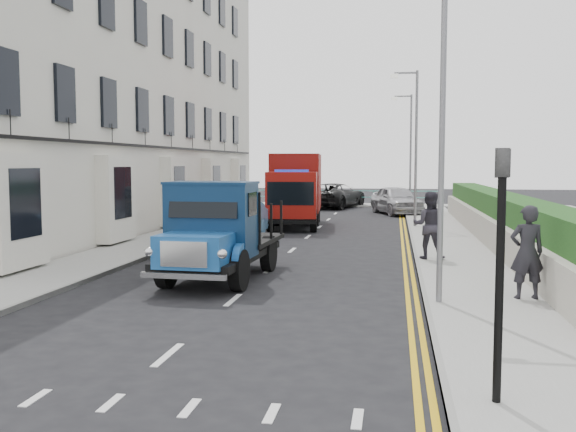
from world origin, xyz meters
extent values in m
plane|color=black|center=(0.00, 0.00, 0.00)|extent=(120.00, 120.00, 0.00)
cube|color=gray|center=(-5.20, 9.00, 0.06)|extent=(2.40, 38.00, 0.12)
cube|color=gray|center=(5.30, 9.00, 0.06)|extent=(2.60, 38.00, 0.12)
cube|color=gray|center=(0.00, 29.00, 0.06)|extent=(30.00, 2.50, 0.12)
plane|color=slate|center=(0.00, 60.00, 0.00)|extent=(120.00, 120.00, 0.00)
cube|color=beige|center=(-9.50, 13.00, 7.00)|extent=(6.00, 30.00, 14.00)
cube|color=black|center=(-6.35, 13.00, 3.60)|extent=(0.12, 28.00, 0.10)
cube|color=#B2AD9E|center=(6.60, 9.00, 0.55)|extent=(0.30, 28.00, 1.00)
cube|color=#193E13|center=(7.30, 9.00, 0.95)|extent=(1.20, 28.00, 1.70)
cube|color=#59B2A5|center=(0.00, 28.20, 1.08)|extent=(13.00, 0.08, 0.06)
cube|color=#59B2A5|center=(0.00, 28.20, 0.65)|extent=(13.00, 0.06, 0.05)
cylinder|color=slate|center=(4.30, -2.00, 3.50)|extent=(0.12, 0.12, 7.00)
cylinder|color=slate|center=(4.30, 14.00, 3.50)|extent=(0.12, 0.12, 7.00)
cube|color=slate|center=(3.80, 14.00, 6.90)|extent=(1.00, 0.08, 0.08)
cube|color=beige|center=(3.30, 14.00, 6.78)|extent=(0.35, 0.18, 0.18)
cylinder|color=slate|center=(4.30, 24.00, 3.50)|extent=(0.12, 0.12, 7.00)
cube|color=slate|center=(3.80, 24.00, 6.90)|extent=(1.00, 0.08, 0.08)
cube|color=beige|center=(3.30, 24.00, 6.78)|extent=(0.35, 0.18, 0.18)
cylinder|color=black|center=(4.60, -7.50, 1.50)|extent=(0.10, 0.10, 3.00)
imported|color=black|center=(4.60, -7.50, 2.60)|extent=(0.16, 0.20, 1.00)
cylinder|color=black|center=(-1.87, -0.96, 0.48)|extent=(0.31, 0.98, 0.97)
cylinder|color=black|center=(-0.10, -1.05, 0.48)|extent=(0.31, 0.98, 0.97)
cylinder|color=black|center=(-1.74, 1.85, 0.48)|extent=(0.31, 0.98, 0.97)
cylinder|color=black|center=(0.03, 1.77, 0.48)|extent=(0.31, 0.98, 0.97)
cube|color=black|center=(-0.92, 0.40, 0.62)|extent=(2.14, 4.92, 0.18)
cube|color=#1B5396|center=(-1.01, -1.46, 0.99)|extent=(1.62, 1.38, 0.72)
cube|color=silver|center=(-1.04, -2.13, 0.99)|extent=(1.06, 0.13, 0.55)
cube|color=#0C2543|center=(-0.95, -0.30, 1.56)|extent=(2.07, 1.30, 1.76)
cube|color=black|center=(-0.86, 1.61, 0.86)|extent=(2.24, 2.92, 0.12)
cylinder|color=black|center=(-1.85, 11.68, 0.49)|extent=(0.37, 0.99, 0.97)
cylinder|color=black|center=(-0.01, 11.84, 0.49)|extent=(0.37, 0.99, 0.97)
cylinder|color=black|center=(-2.10, 14.41, 0.49)|extent=(0.37, 0.99, 0.97)
cylinder|color=black|center=(-0.25, 14.57, 0.49)|extent=(0.37, 0.99, 0.97)
cylinder|color=black|center=(-2.27, 16.34, 0.49)|extent=(0.37, 0.99, 0.97)
cylinder|color=black|center=(-0.42, 16.50, 0.49)|extent=(0.37, 0.99, 0.97)
cube|color=black|center=(-1.13, 14.05, 0.66)|extent=(2.57, 6.33, 0.22)
cube|color=maroon|center=(-0.93, 11.76, 1.59)|extent=(2.26, 1.86, 1.94)
cube|color=black|center=(-0.86, 10.95, 1.68)|extent=(1.94, 0.24, 0.97)
cube|color=#700C08|center=(-1.22, 15.02, 2.03)|extent=(2.60, 4.77, 2.65)
imported|color=black|center=(-2.60, 4.40, 0.68)|extent=(2.13, 4.15, 1.35)
imported|color=#5C92C5|center=(-2.60, 8.80, 0.72)|extent=(1.64, 4.41, 1.44)
imported|color=#BBBCC1|center=(-3.60, 12.00, 0.67)|extent=(2.18, 4.76, 1.35)
imported|color=black|center=(-0.50, 27.00, 0.81)|extent=(4.21, 6.32, 1.61)
imported|color=#A9A9AE|center=(3.50, 22.16, 0.83)|extent=(3.43, 5.23, 1.66)
imported|color=black|center=(6.10, -1.39, 1.09)|extent=(0.78, 0.58, 1.95)
imported|color=#2E2B34|center=(4.40, 4.00, 1.11)|extent=(1.06, 0.88, 1.98)
imported|color=#18232C|center=(-4.40, 7.21, 0.93)|extent=(0.96, 0.42, 1.62)
imported|color=#3A3229|center=(-4.97, 8.81, 1.08)|extent=(1.02, 0.75, 1.91)
camera|label=1|loc=(3.38, -15.15, 2.92)|focal=40.00mm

